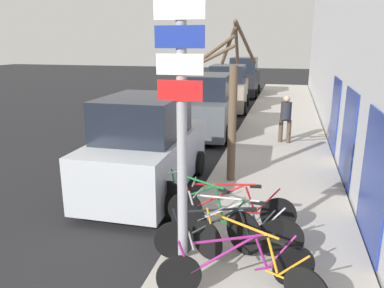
{
  "coord_description": "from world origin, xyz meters",
  "views": [
    {
      "loc": [
        2.8,
        -0.83,
        3.43
      ],
      "look_at": [
        0.9,
        6.51,
        1.36
      ],
      "focal_mm": 35.0,
      "sensor_mm": 36.0,
      "label": 1
    }
  ],
  "objects_px": {
    "bicycle_0": "(238,267)",
    "bicycle_5": "(231,209)",
    "parked_car_2": "(228,90)",
    "street_tree": "(231,104)",
    "bicycle_1": "(251,259)",
    "pedestrian_near": "(286,116)",
    "bicycle_2": "(224,236)",
    "parked_car_0": "(146,149)",
    "signpost": "(182,134)",
    "bicycle_3": "(234,226)",
    "bicycle_4": "(204,211)",
    "parked_car_1": "(208,107)",
    "parked_car_3": "(244,79)"
  },
  "relations": [
    {
      "from": "bicycle_0",
      "to": "bicycle_5",
      "type": "relative_size",
      "value": 0.88
    },
    {
      "from": "parked_car_2",
      "to": "street_tree",
      "type": "height_order",
      "value": "street_tree"
    },
    {
      "from": "bicycle_1",
      "to": "pedestrian_near",
      "type": "bearing_deg",
      "value": 29.89
    },
    {
      "from": "bicycle_2",
      "to": "pedestrian_near",
      "type": "xyz_separation_m",
      "value": [
        0.79,
        7.42,
        0.54
      ]
    },
    {
      "from": "bicycle_2",
      "to": "parked_car_0",
      "type": "distance_m",
      "value": 3.52
    },
    {
      "from": "signpost",
      "to": "street_tree",
      "type": "bearing_deg",
      "value": 90.67
    },
    {
      "from": "bicycle_2",
      "to": "pedestrian_near",
      "type": "distance_m",
      "value": 7.48
    },
    {
      "from": "bicycle_3",
      "to": "bicycle_4",
      "type": "distance_m",
      "value": 0.66
    },
    {
      "from": "street_tree",
      "to": "bicycle_2",
      "type": "bearing_deg",
      "value": -82.52
    },
    {
      "from": "bicycle_2",
      "to": "bicycle_4",
      "type": "xyz_separation_m",
      "value": [
        -0.46,
        0.68,
        0.05
      ]
    },
    {
      "from": "pedestrian_near",
      "to": "bicycle_0",
      "type": "bearing_deg",
      "value": -80.43
    },
    {
      "from": "bicycle_1",
      "to": "parked_car_1",
      "type": "relative_size",
      "value": 0.43
    },
    {
      "from": "bicycle_4",
      "to": "parked_car_2",
      "type": "relative_size",
      "value": 0.48
    },
    {
      "from": "parked_car_0",
      "to": "parked_car_1",
      "type": "bearing_deg",
      "value": 87.69
    },
    {
      "from": "parked_car_2",
      "to": "parked_car_3",
      "type": "relative_size",
      "value": 0.98
    },
    {
      "from": "parked_car_0",
      "to": "bicycle_1",
      "type": "bearing_deg",
      "value": -49.63
    },
    {
      "from": "street_tree",
      "to": "bicycle_0",
      "type": "bearing_deg",
      "value": -79.71
    },
    {
      "from": "bicycle_1",
      "to": "bicycle_2",
      "type": "xyz_separation_m",
      "value": [
        -0.47,
        0.55,
        -0.01
      ]
    },
    {
      "from": "bicycle_3",
      "to": "parked_car_3",
      "type": "distance_m",
      "value": 19.33
    },
    {
      "from": "bicycle_0",
      "to": "pedestrian_near",
      "type": "xyz_separation_m",
      "value": [
        0.47,
        8.2,
        0.55
      ]
    },
    {
      "from": "bicycle_5",
      "to": "bicycle_0",
      "type": "bearing_deg",
      "value": -174.41
    },
    {
      "from": "bicycle_5",
      "to": "bicycle_4",
      "type": "bearing_deg",
      "value": 118.83
    },
    {
      "from": "parked_car_0",
      "to": "parked_car_1",
      "type": "height_order",
      "value": "parked_car_1"
    },
    {
      "from": "parked_car_1",
      "to": "pedestrian_near",
      "type": "xyz_separation_m",
      "value": [
        2.9,
        -1.18,
        0.02
      ]
    },
    {
      "from": "bicycle_1",
      "to": "bicycle_2",
      "type": "height_order",
      "value": "bicycle_1"
    },
    {
      "from": "bicycle_5",
      "to": "pedestrian_near",
      "type": "relative_size",
      "value": 1.46
    },
    {
      "from": "pedestrian_near",
      "to": "street_tree",
      "type": "bearing_deg",
      "value": -95.2
    },
    {
      "from": "parked_car_0",
      "to": "pedestrian_near",
      "type": "bearing_deg",
      "value": 56.68
    },
    {
      "from": "pedestrian_near",
      "to": "street_tree",
      "type": "xyz_separation_m",
      "value": [
        -1.25,
        -3.85,
        0.96
      ]
    },
    {
      "from": "bicycle_3",
      "to": "bicycle_4",
      "type": "xyz_separation_m",
      "value": [
        -0.57,
        0.33,
        0.04
      ]
    },
    {
      "from": "bicycle_5",
      "to": "parked_car_2",
      "type": "height_order",
      "value": "parked_car_2"
    },
    {
      "from": "signpost",
      "to": "parked_car_0",
      "type": "distance_m",
      "value": 4.19
    },
    {
      "from": "bicycle_0",
      "to": "parked_car_2",
      "type": "xyz_separation_m",
      "value": [
        -2.52,
        14.72,
        0.54
      ]
    },
    {
      "from": "bicycle_1",
      "to": "parked_car_2",
      "type": "height_order",
      "value": "parked_car_2"
    },
    {
      "from": "bicycle_0",
      "to": "parked_car_1",
      "type": "height_order",
      "value": "parked_car_1"
    },
    {
      "from": "bicycle_2",
      "to": "bicycle_3",
      "type": "xyz_separation_m",
      "value": [
        0.11,
        0.35,
        0.01
      ]
    },
    {
      "from": "signpost",
      "to": "bicycle_0",
      "type": "distance_m",
      "value": 1.97
    },
    {
      "from": "bicycle_0",
      "to": "bicycle_3",
      "type": "bearing_deg",
      "value": -11.95
    },
    {
      "from": "bicycle_3",
      "to": "bicycle_1",
      "type": "bearing_deg",
      "value": -151.88
    },
    {
      "from": "bicycle_5",
      "to": "parked_car_2",
      "type": "bearing_deg",
      "value": 3.37
    },
    {
      "from": "parked_car_0",
      "to": "parked_car_2",
      "type": "distance_m",
      "value": 11.32
    },
    {
      "from": "bicycle_1",
      "to": "bicycle_4",
      "type": "relative_size",
      "value": 0.94
    },
    {
      "from": "bicycle_2",
      "to": "parked_car_0",
      "type": "height_order",
      "value": "parked_car_0"
    },
    {
      "from": "signpost",
      "to": "bicycle_0",
      "type": "xyz_separation_m",
      "value": [
        0.74,
        0.12,
        -1.82
      ]
    },
    {
      "from": "bicycle_2",
      "to": "parked_car_1",
      "type": "height_order",
      "value": "parked_car_1"
    },
    {
      "from": "bicycle_4",
      "to": "pedestrian_near",
      "type": "height_order",
      "value": "pedestrian_near"
    },
    {
      "from": "signpost",
      "to": "parked_car_1",
      "type": "xyz_separation_m",
      "value": [
        -1.7,
        9.49,
        -1.29
      ]
    },
    {
      "from": "parked_car_1",
      "to": "street_tree",
      "type": "distance_m",
      "value": 5.38
    },
    {
      "from": "bicycle_4",
      "to": "parked_car_3",
      "type": "bearing_deg",
      "value": 38.17
    },
    {
      "from": "bicycle_4",
      "to": "parked_car_2",
      "type": "xyz_separation_m",
      "value": [
        -1.74,
        13.27,
        0.48
      ]
    }
  ]
}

